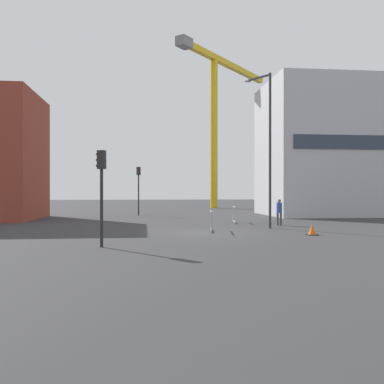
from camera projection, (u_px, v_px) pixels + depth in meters
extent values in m
plane|color=#333335|center=(207.00, 233.00, 21.53)|extent=(160.00, 160.00, 0.00)
cube|color=#B7B7BC|center=(321.00, 149.00, 37.11)|extent=(9.67, 8.71, 11.51)
cube|color=#2D3847|center=(344.00, 142.00, 32.75)|extent=(8.12, 0.08, 1.10)
cylinder|color=gold|center=(214.00, 134.00, 52.07)|extent=(0.90, 0.90, 18.14)
cube|color=gold|center=(228.00, 64.00, 54.93)|extent=(13.45, 15.62, 0.70)
cube|color=slate|center=(184.00, 42.00, 46.77)|extent=(2.08, 2.15, 1.10)
cylinder|color=#2D2D30|center=(270.00, 151.00, 23.91)|extent=(0.14, 0.14, 8.79)
cube|color=#2D2D30|center=(259.00, 78.00, 24.56)|extent=(1.03, 1.48, 0.10)
ellipsoid|color=silver|center=(248.00, 81.00, 25.21)|extent=(0.44, 0.24, 0.16)
cylinder|color=#2D2D30|center=(139.00, 195.00, 36.29)|extent=(0.12, 0.12, 3.47)
cube|color=#2D2D30|center=(139.00, 171.00, 36.28)|extent=(0.36, 0.37, 0.70)
sphere|color=red|center=(140.00, 168.00, 36.16)|extent=(0.11, 0.11, 0.11)
sphere|color=#3C2905|center=(140.00, 171.00, 36.16)|extent=(0.11, 0.11, 0.11)
sphere|color=#07330F|center=(140.00, 173.00, 36.16)|extent=(0.11, 0.11, 0.11)
cylinder|color=#232326|center=(102.00, 208.00, 15.94)|extent=(0.12, 0.12, 2.95)
cube|color=#232326|center=(102.00, 160.00, 15.93)|extent=(0.34, 0.32, 0.70)
sphere|color=red|center=(97.00, 154.00, 15.97)|extent=(0.11, 0.11, 0.11)
sphere|color=#3C2905|center=(97.00, 160.00, 15.97)|extent=(0.11, 0.11, 0.11)
sphere|color=#07330F|center=(97.00, 166.00, 15.97)|extent=(0.11, 0.11, 0.11)
cylinder|color=#4C4C51|center=(278.00, 219.00, 26.03)|extent=(0.14, 0.14, 0.77)
cylinder|color=#4C4C51|center=(281.00, 219.00, 26.01)|extent=(0.14, 0.14, 0.77)
cylinder|color=#33519E|center=(279.00, 208.00, 26.02)|extent=(0.34, 0.34, 0.64)
sphere|color=#8C6647|center=(279.00, 201.00, 26.02)|extent=(0.21, 0.21, 0.21)
cube|color=gray|center=(211.00, 211.00, 22.12)|extent=(0.35, 2.11, 0.06)
cube|color=gray|center=(211.00, 230.00, 22.13)|extent=(0.35, 2.11, 0.06)
cylinder|color=gray|center=(211.00, 223.00, 21.17)|extent=(0.04, 0.04, 1.05)
cylinder|color=gray|center=(211.00, 221.00, 22.13)|extent=(0.04, 0.04, 1.05)
cylinder|color=gray|center=(211.00, 220.00, 23.08)|extent=(0.04, 0.04, 1.05)
cube|color=#B2B5BA|center=(234.00, 207.00, 28.05)|extent=(0.29, 1.83, 0.06)
cube|color=#B2B5BA|center=(234.00, 221.00, 28.05)|extent=(0.29, 1.83, 0.06)
cylinder|color=#B2B5BA|center=(235.00, 216.00, 27.22)|extent=(0.04, 0.04, 1.05)
cylinder|color=#B2B5BA|center=(234.00, 215.00, 28.05)|extent=(0.04, 0.04, 1.05)
cylinder|color=#B2B5BA|center=(233.00, 214.00, 28.88)|extent=(0.04, 0.04, 1.05)
cube|color=black|center=(312.00, 235.00, 20.32)|extent=(0.50, 0.50, 0.03)
cone|color=#E55B0F|center=(312.00, 230.00, 20.32)|extent=(0.39, 0.39, 0.51)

